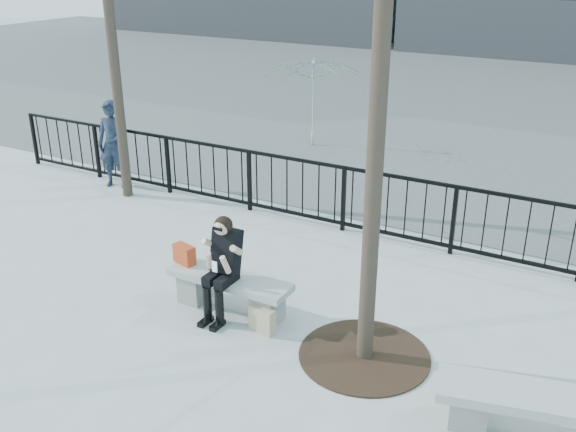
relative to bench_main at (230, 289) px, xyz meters
The scene contains 11 objects.
ground 0.30m from the bench_main, ahead, with size 120.00×120.00×0.00m, color #979792.
street_surface 15.00m from the bench_main, 90.00° to the left, with size 60.00×23.00×0.01m, color #474747.
railing 3.01m from the bench_main, 90.00° to the left, with size 14.00×0.06×1.10m.
tree_grate 1.92m from the bench_main, ahead, with size 1.50×1.50×0.02m, color black.
bench_main is the anchor object (origin of this frame).
bench_second 3.86m from the bench_main, ahead, with size 1.84×0.51×0.55m.
seated_woman 0.40m from the bench_main, 90.00° to the right, with size 0.50×0.64×1.34m.
handbag 0.78m from the bench_main, behind, with size 0.31×0.15×0.25m, color #B23616.
shopping_bag 0.67m from the bench_main, 20.03° to the right, with size 0.34×0.12×0.32m, color #C3B289.
standing_man 5.35m from the bench_main, 148.28° to the left, with size 0.61×0.40×1.68m, color black.
vendor_umbrella 7.53m from the bench_main, 109.30° to the left, with size 2.23×2.28×2.05m, color #F2F536.
Camera 1 is at (4.12, -5.87, 4.31)m, focal length 40.00 mm.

